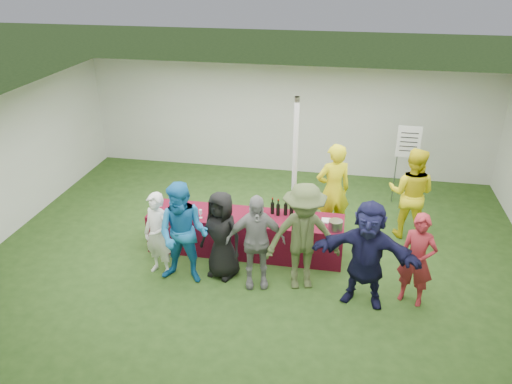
% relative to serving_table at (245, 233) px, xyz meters
% --- Properties ---
extents(ground, '(60.00, 60.00, 0.00)m').
position_rel_serving_table_xyz_m(ground, '(0.26, -0.01, -0.38)').
color(ground, '#284719').
rests_on(ground, ground).
extents(tent, '(10.00, 10.00, 10.00)m').
position_rel_serving_table_xyz_m(tent, '(0.76, 1.19, 0.98)').
color(tent, white).
rests_on(tent, ground).
extents(serving_table, '(3.60, 0.80, 0.75)m').
position_rel_serving_table_xyz_m(serving_table, '(0.00, 0.00, 0.00)').
color(serving_table, maroon).
rests_on(serving_table, ground).
extents(wine_bottles, '(0.93, 0.13, 0.32)m').
position_rel_serving_table_xyz_m(wine_bottles, '(0.71, 0.15, 0.50)').
color(wine_bottles, black).
rests_on(wine_bottles, serving_table).
extents(wine_glasses, '(1.11, 0.14, 0.16)m').
position_rel_serving_table_xyz_m(wine_glasses, '(-0.92, -0.27, 0.49)').
color(wine_glasses, silver).
rests_on(wine_glasses, serving_table).
extents(water_bottle, '(0.07, 0.07, 0.23)m').
position_rel_serving_table_xyz_m(water_bottle, '(0.09, 0.08, 0.48)').
color(water_bottle, silver).
rests_on(water_bottle, serving_table).
extents(bar_towel, '(0.25, 0.18, 0.03)m').
position_rel_serving_table_xyz_m(bar_towel, '(1.52, 0.05, 0.39)').
color(bar_towel, white).
rests_on(bar_towel, serving_table).
extents(dump_bucket, '(0.24, 0.24, 0.18)m').
position_rel_serving_table_xyz_m(dump_bucket, '(1.65, -0.22, 0.46)').
color(dump_bucket, slate).
rests_on(dump_bucket, serving_table).
extents(wine_list_sign, '(0.50, 0.03, 1.80)m').
position_rel_serving_table_xyz_m(wine_list_sign, '(3.04, 2.64, 0.94)').
color(wine_list_sign, slate).
rests_on(wine_list_sign, ground).
extents(staff_pourer, '(0.82, 0.69, 1.91)m').
position_rel_serving_table_xyz_m(staff_pourer, '(1.54, 0.94, 0.58)').
color(staff_pourer, yellow).
rests_on(staff_pourer, ground).
extents(staff_back, '(1.05, 0.92, 1.85)m').
position_rel_serving_table_xyz_m(staff_back, '(3.02, 1.16, 0.55)').
color(staff_back, yellow).
rests_on(staff_back, ground).
extents(customer_0, '(0.66, 0.55, 1.54)m').
position_rel_serving_table_xyz_m(customer_0, '(-1.32, -0.98, 0.39)').
color(customer_0, white).
rests_on(customer_0, ground).
extents(customer_1, '(0.91, 0.72, 1.82)m').
position_rel_serving_table_xyz_m(customer_1, '(-0.82, -1.10, 0.53)').
color(customer_1, '#196FB4').
rests_on(customer_1, ground).
extents(customer_2, '(0.90, 0.73, 1.58)m').
position_rel_serving_table_xyz_m(customer_2, '(-0.24, -0.83, 0.42)').
color(customer_2, black).
rests_on(customer_2, ground).
extents(customer_3, '(1.05, 0.62, 1.67)m').
position_rel_serving_table_xyz_m(customer_3, '(0.38, -1.00, 0.46)').
color(customer_3, gray).
rests_on(customer_3, ground).
extents(customer_4, '(1.36, 1.00, 1.89)m').
position_rel_serving_table_xyz_m(customer_4, '(1.15, -0.91, 0.57)').
color(customer_4, '#45512B').
rests_on(customer_4, ground).
extents(customer_5, '(1.72, 0.78, 1.79)m').
position_rel_serving_table_xyz_m(customer_5, '(2.16, -1.14, 0.52)').
color(customer_5, '#151539').
rests_on(customer_5, ground).
extents(customer_6, '(0.67, 0.55, 1.57)m').
position_rel_serving_table_xyz_m(customer_6, '(2.94, -0.99, 0.41)').
color(customer_6, maroon).
rests_on(customer_6, ground).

